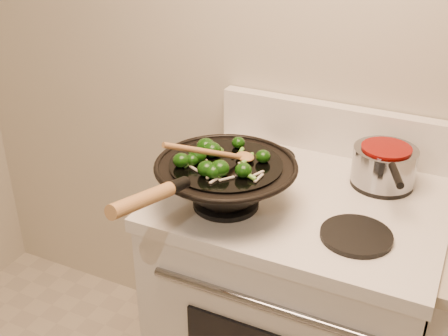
% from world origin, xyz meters
% --- Properties ---
extents(stove, '(0.78, 0.67, 1.08)m').
position_xyz_m(stove, '(-0.20, 1.17, 0.47)').
color(stove, white).
rests_on(stove, ground).
extents(wok, '(0.38, 0.63, 0.22)m').
position_xyz_m(wok, '(-0.39, 1.02, 1.00)').
color(wok, black).
rests_on(wok, stove).
extents(stirfry, '(0.24, 0.24, 0.04)m').
position_xyz_m(stirfry, '(-0.41, 1.00, 1.07)').
color(stirfry, black).
rests_on(stirfry, wok).
extents(wooden_spoon, '(0.17, 0.24, 0.11)m').
position_xyz_m(wooden_spoon, '(-0.39, 1.00, 1.09)').
color(wooden_spoon, '#A2703F').
rests_on(wooden_spoon, wok).
extents(saucepan, '(0.18, 0.28, 0.11)m').
position_xyz_m(saucepan, '(-0.02, 1.32, 0.99)').
color(saucepan, gray).
rests_on(saucepan, stove).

